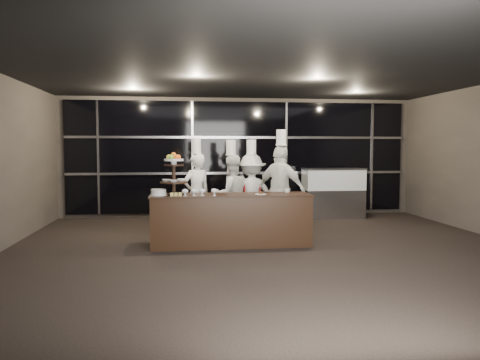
{
  "coord_description": "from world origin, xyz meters",
  "views": [
    {
      "loc": [
        -1.48,
        -6.87,
        1.75
      ],
      "look_at": [
        -0.41,
        1.62,
        1.15
      ],
      "focal_mm": 35.0,
      "sensor_mm": 36.0,
      "label": 1
    }
  ],
  "objects": [
    {
      "name": "chef_c",
      "position": [
        -0.07,
        2.5,
        0.81
      ],
      "size": [
        1.04,
        0.61,
        1.9
      ],
      "color": "silver",
      "rests_on": "ground"
    },
    {
      "name": "chef_cup",
      "position": [
        0.47,
        1.57,
        0.96
      ],
      "size": [
        0.08,
        0.08,
        0.07
      ],
      "primitive_type": "cylinder",
      "color": "white",
      "rests_on": "buffet_counter"
    },
    {
      "name": "compotes",
      "position": [
        -1.18,
        1.1,
        1.0
      ],
      "size": [
        0.61,
        0.11,
        0.12
      ],
      "color": "silver",
      "rests_on": "buffet_counter"
    },
    {
      "name": "chef_d",
      "position": [
        0.45,
        2.06,
        0.91
      ],
      "size": [
        1.07,
        1.04,
        2.09
      ],
      "color": "white",
      "rests_on": "ground"
    },
    {
      "name": "pastry_squares",
      "position": [
        -1.57,
        1.16,
        0.95
      ],
      "size": [
        0.2,
        0.13,
        0.05
      ],
      "color": "#E9D071",
      "rests_on": "buffet_counter"
    },
    {
      "name": "layer_cake",
      "position": [
        -1.87,
        1.27,
        0.97
      ],
      "size": [
        0.3,
        0.3,
        0.11
      ],
      "color": "white",
      "rests_on": "buffet_counter"
    },
    {
      "name": "chef_b",
      "position": [
        -0.5,
        2.35,
        0.81
      ],
      "size": [
        0.9,
        0.78,
        1.9
      ],
      "color": "silver",
      "rests_on": "ground"
    },
    {
      "name": "chef_a",
      "position": [
        -1.18,
        2.51,
        0.84
      ],
      "size": [
        0.71,
        0.62,
        1.93
      ],
      "color": "white",
      "rests_on": "ground"
    },
    {
      "name": "display_case",
      "position": [
        2.26,
        4.3,
        0.69
      ],
      "size": [
        1.48,
        0.65,
        1.24
      ],
      "color": "#A5A5AA",
      "rests_on": "ground"
    },
    {
      "name": "display_stand",
      "position": [
        -1.61,
        1.32,
        1.34
      ],
      "size": [
        0.48,
        0.48,
        0.74
      ],
      "color": "black",
      "rests_on": "buffet_counter"
    },
    {
      "name": "room",
      "position": [
        0.0,
        0.0,
        1.5
      ],
      "size": [
        10.0,
        10.0,
        10.0
      ],
      "color": "black",
      "rests_on": "ground"
    },
    {
      "name": "buffet_counter",
      "position": [
        -0.61,
        1.32,
        0.47
      ],
      "size": [
        2.84,
        0.74,
        0.92
      ],
      "color": "black",
      "rests_on": "ground"
    },
    {
      "name": "small_plate",
      "position": [
        -0.09,
        1.22,
        0.94
      ],
      "size": [
        0.2,
        0.2,
        0.05
      ],
      "color": "white",
      "rests_on": "buffet_counter"
    },
    {
      "name": "window_wall",
      "position": [
        0.0,
        4.94,
        1.5
      ],
      "size": [
        8.6,
        0.1,
        2.8
      ],
      "color": "black",
      "rests_on": "ground"
    }
  ]
}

